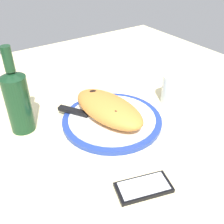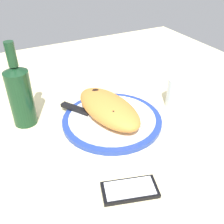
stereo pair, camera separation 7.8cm
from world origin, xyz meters
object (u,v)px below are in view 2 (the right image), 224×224
(knife, at_px, (84,112))
(smartphone, at_px, (130,190))
(plate, at_px, (112,120))
(water_glass, at_px, (178,95))
(wine_bottle, at_px, (20,94))
(fork, at_px, (128,110))
(calzone, at_px, (108,108))

(knife, bearing_deg, smartphone, 176.79)
(plate, height_order, water_glass, water_glass)
(wine_bottle, bearing_deg, smartphone, -158.12)
(knife, distance_m, water_glass, 0.31)
(fork, bearing_deg, wine_bottle, 69.49)
(plate, relative_size, water_glass, 3.04)
(fork, height_order, smartphone, fork)
(plate, distance_m, knife, 0.09)
(water_glass, relative_size, wine_bottle, 0.39)
(smartphone, bearing_deg, wine_bottle, 21.88)
(calzone, height_order, wine_bottle, wine_bottle)
(fork, xyz_separation_m, wine_bottle, (0.11, 0.30, 0.08))
(plate, distance_m, water_glass, 0.24)
(knife, xyz_separation_m, wine_bottle, (0.06, 0.17, 0.08))
(calzone, height_order, water_glass, water_glass)
(knife, bearing_deg, wine_bottle, 71.16)
(calzone, relative_size, smartphone, 1.99)
(plate, distance_m, smartphone, 0.27)
(plate, relative_size, calzone, 1.11)
(calzone, xyz_separation_m, fork, (0.00, -0.07, -0.03))
(calzone, bearing_deg, smartphone, 163.50)
(fork, relative_size, wine_bottle, 0.68)
(smartphone, bearing_deg, plate, -18.71)
(fork, xyz_separation_m, water_glass, (-0.03, -0.17, 0.02))
(smartphone, bearing_deg, fork, -29.64)
(knife, bearing_deg, water_glass, -105.15)
(plate, bearing_deg, fork, -83.08)
(knife, xyz_separation_m, smartphone, (-0.31, 0.02, -0.02))
(calzone, bearing_deg, knife, 47.41)
(plate, bearing_deg, water_glass, -94.80)
(fork, relative_size, smartphone, 1.26)
(calzone, distance_m, smartphone, 0.27)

